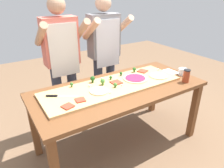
{
  "coord_description": "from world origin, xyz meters",
  "views": [
    {
      "loc": [
        -1.12,
        -1.62,
        1.73
      ],
      "look_at": [
        -0.07,
        0.03,
        0.81
      ],
      "focal_mm": 32.72,
      "sensor_mm": 36.0,
      "label": 1
    }
  ],
  "objects": [
    {
      "name": "pizza_slice_far_right",
      "position": [
        0.0,
        0.06,
        0.8
      ],
      "size": [
        0.11,
        0.11,
        0.01
      ],
      "primitive_type": "cube",
      "rotation": [
        0.0,
        0.0,
        0.02
      ],
      "color": "#BC3D28",
      "rests_on": "cutting_board"
    },
    {
      "name": "pizza_whole_cheese_artichoke",
      "position": [
        -0.26,
        -0.01,
        0.8
      ],
      "size": [
        0.19,
        0.19,
        0.02
      ],
      "color": "beige",
      "rests_on": "cutting_board"
    },
    {
      "name": "broccoli_floret_center_left",
      "position": [
        -0.15,
        0.1,
        0.84
      ],
      "size": [
        0.05,
        0.05,
        0.07
      ],
      "color": "#487A23",
      "rests_on": "cutting_board"
    },
    {
      "name": "broccoli_floret_back_mid",
      "position": [
        0.16,
        0.21,
        0.82
      ],
      "size": [
        0.03,
        0.03,
        0.05
      ],
      "color": "#2C5915",
      "rests_on": "cutting_board"
    },
    {
      "name": "recipe_note",
      "position": [
        0.8,
        0.03,
        0.77
      ],
      "size": [
        0.15,
        0.19,
        0.0
      ],
      "primitive_type": "cube",
      "rotation": [
        0.0,
        0.0,
        0.01
      ],
      "color": "white",
      "rests_on": "prep_table"
    },
    {
      "name": "flour_cup",
      "position": [
        0.85,
        -0.12,
        0.81
      ],
      "size": [
        0.11,
        0.11,
        0.08
      ],
      "color": "white",
      "rests_on": "prep_table"
    },
    {
      "name": "cheese_crumble_a",
      "position": [
        0.66,
        0.1,
        0.81
      ],
      "size": [
        0.03,
        0.03,
        0.02
      ],
      "primitive_type": "cube",
      "rotation": [
        0.0,
        0.0,
        0.94
      ],
      "color": "white",
      "rests_on": "cutting_board"
    },
    {
      "name": "cutting_board",
      "position": [
        -0.06,
        0.04,
        0.78
      ],
      "size": [
        1.52,
        0.49,
        0.03
      ],
      "primitive_type": "cube",
      "color": "tan",
      "rests_on": "prep_table"
    },
    {
      "name": "pizza_slice_near_left",
      "position": [
        -0.63,
        -0.13,
        0.8
      ],
      "size": [
        0.11,
        0.11,
        0.01
      ],
      "primitive_type": "cube",
      "rotation": [
        0.0,
        0.0,
        0.29
      ],
      "color": "#BC3D28",
      "rests_on": "cutting_board"
    },
    {
      "name": "cheese_crumble_c",
      "position": [
        0.01,
        -0.03,
        0.8
      ],
      "size": [
        0.02,
        0.02,
        0.02
      ],
      "primitive_type": "cube",
      "rotation": [
        0.0,
        0.0,
        0.52
      ],
      "color": "silver",
      "rests_on": "cutting_board"
    },
    {
      "name": "broccoli_floret_back_right",
      "position": [
        -0.45,
        0.23,
        0.83
      ],
      "size": [
        0.03,
        0.03,
        0.05
      ],
      "color": "#3F7220",
      "rests_on": "cutting_board"
    },
    {
      "name": "cook_left",
      "position": [
        -0.37,
        0.68,
        1.0
      ],
      "size": [
        0.54,
        0.39,
        1.67
      ],
      "color": "#333847",
      "rests_on": "ground"
    },
    {
      "name": "chefs_knife",
      "position": [
        -0.64,
        0.1,
        0.8
      ],
      "size": [
        0.27,
        0.18,
        0.02
      ],
      "color": "#B7BABF",
      "rests_on": "cutting_board"
    },
    {
      "name": "pizza_whole_white_garlic",
      "position": [
        0.52,
        -0.04,
        0.8
      ],
      "size": [
        0.21,
        0.21,
        0.02
      ],
      "color": "beige",
      "rests_on": "cutting_board"
    },
    {
      "name": "broccoli_floret_center_right",
      "position": [
        -0.0,
        0.17,
        0.82
      ],
      "size": [
        0.03,
        0.03,
        0.04
      ],
      "color": "#366618",
      "rests_on": "cutting_board"
    },
    {
      "name": "cheese_crumble_e",
      "position": [
        -0.18,
        -0.11,
        0.8
      ],
      "size": [
        0.02,
        0.02,
        0.01
      ],
      "primitive_type": "cube",
      "rotation": [
        0.0,
        0.0,
        0.92
      ],
      "color": "silver",
      "rests_on": "cutting_board"
    },
    {
      "name": "sauce_jar",
      "position": [
        0.71,
        -0.29,
        0.85
      ],
      "size": [
        0.08,
        0.08,
        0.15
      ],
      "color": "#99381E",
      "rests_on": "prep_table"
    },
    {
      "name": "cook_right",
      "position": [
        0.22,
        0.68,
        1.0
      ],
      "size": [
        0.54,
        0.39,
        1.67
      ],
      "color": "#333847",
      "rests_on": "ground"
    },
    {
      "name": "broccoli_floret_front_mid",
      "position": [
        -0.21,
        0.21,
        0.84
      ],
      "size": [
        0.05,
        0.05,
        0.07
      ],
      "color": "#2C5915",
      "rests_on": "cutting_board"
    },
    {
      "name": "pizza_whole_beet_magenta",
      "position": [
        0.24,
        0.04,
        0.8
      ],
      "size": [
        0.28,
        0.28,
        0.02
      ],
      "color": "beige",
      "rests_on": "cutting_board"
    },
    {
      "name": "cheese_crumble_b",
      "position": [
        -0.29,
        0.14,
        0.81
      ],
      "size": [
        0.03,
        0.03,
        0.02
      ],
      "primitive_type": "cube",
      "rotation": [
        0.0,
        0.0,
        0.38
      ],
      "color": "silver",
      "rests_on": "cutting_board"
    },
    {
      "name": "prep_table",
      "position": [
        0.0,
        0.0,
        0.68
      ],
      "size": [
        1.86,
        0.84,
        0.77
      ],
      "color": "brown",
      "rests_on": "ground"
    },
    {
      "name": "cheese_crumble_d",
      "position": [
        -0.08,
        0.24,
        0.8
      ],
      "size": [
        0.02,
        0.02,
        0.02
      ],
      "primitive_type": "cube",
      "rotation": [
        0.0,
        0.0,
        0.24
      ],
      "color": "silver",
      "rests_on": "cutting_board"
    },
    {
      "name": "ground_plane",
      "position": [
        0.0,
        0.0,
        0.0
      ],
      "size": [
        8.0,
        8.0,
        0.0
      ],
      "primitive_type": "plane",
      "color": "brown"
    },
    {
      "name": "broccoli_floret_front_right",
      "position": [
        -0.07,
        -0.02,
        0.83
      ],
      "size": [
        0.04,
        0.04,
        0.05
      ],
      "color": "#487A23",
      "rests_on": "cutting_board"
    },
    {
      "name": "pizza_slice_near_right",
      "position": [
        0.47,
        0.17,
        0.8
      ],
      "size": [
        0.14,
        0.14,
        0.01
      ],
      "primitive_type": "cube",
      "rotation": [
        0.0,
        0.0,
        0.38
      ],
      "color": "#BC3D28",
      "rests_on": "cutting_board"
    },
    {
      "name": "pizza_slice_far_left",
      "position": [
        -0.49,
        -0.08,
        0.8
      ],
      "size": [
        0.1,
        0.1,
        0.01
      ],
      "primitive_type": "cube",
      "rotation": [
        0.0,
        0.0,
        -0.12
      ],
      "color": "#BC3D28",
      "rests_on": "cutting_board"
    },
    {
      "name": "broccoli_floret_front_left",
      "position": [
        0.36,
        0.21,
        0.83
      ],
      "size": [
        0.04,
        0.04,
        0.06
      ],
      "color": "#366618",
      "rests_on": "cutting_board"
    }
  ]
}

